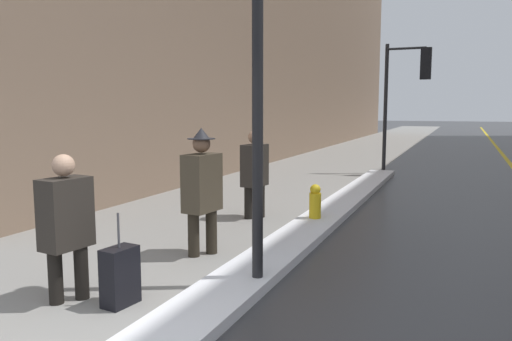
% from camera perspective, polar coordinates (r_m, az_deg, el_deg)
% --- Properties ---
extents(sidewalk_slab, '(4.00, 80.00, 0.01)m').
position_cam_1_polar(sidewalk_slab, '(18.43, 8.63, 0.92)').
color(sidewalk_slab, gray).
rests_on(sidewalk_slab, ground).
extents(snow_bank_curb, '(0.70, 13.48, 0.12)m').
position_cam_1_polar(snow_bank_curb, '(8.99, 7.87, -5.20)').
color(snow_bank_curb, white).
rests_on(snow_bank_curb, ground).
extents(building_facade_left, '(6.00, 36.00, 12.06)m').
position_cam_1_polar(building_facade_left, '(24.99, 0.18, 16.47)').
color(building_facade_left, '#846B56').
rests_on(building_facade_left, ground).
extents(lamp_post, '(0.28, 0.28, 4.41)m').
position_cam_1_polar(lamp_post, '(5.36, 0.18, 14.72)').
color(lamp_post, black).
rests_on(lamp_post, ground).
extents(traffic_light_near, '(1.31, 0.32, 3.85)m').
position_cam_1_polar(traffic_light_near, '(15.45, 17.19, 9.82)').
color(traffic_light_near, black).
rests_on(traffic_light_near, ground).
extents(pedestrian_nearside, '(0.35, 0.52, 1.52)m').
position_cam_1_polar(pedestrian_nearside, '(5.37, -20.88, -5.44)').
color(pedestrian_nearside, black).
rests_on(pedestrian_nearside, ground).
extents(pedestrian_in_glasses, '(0.37, 0.56, 1.72)m').
position_cam_1_polar(pedestrian_in_glasses, '(6.63, -6.19, -1.86)').
color(pedestrian_in_glasses, '#2A241B').
rests_on(pedestrian_in_glasses, ground).
extents(pedestrian_trailing, '(0.36, 0.55, 1.58)m').
position_cam_1_polar(pedestrian_trailing, '(8.86, -0.16, 0.05)').
color(pedestrian_trailing, black).
rests_on(pedestrian_trailing, ground).
extents(rolling_suitcase, '(0.26, 0.39, 0.95)m').
position_cam_1_polar(rolling_suitcase, '(5.25, -15.27, -11.63)').
color(rolling_suitcase, black).
rests_on(rolling_suitcase, ground).
extents(fire_hydrant, '(0.20, 0.20, 0.70)m').
position_cam_1_polar(fire_hydrant, '(8.50, 6.77, -3.93)').
color(fire_hydrant, gold).
rests_on(fire_hydrant, ground).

